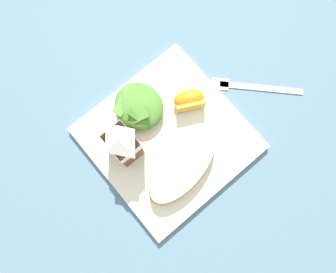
# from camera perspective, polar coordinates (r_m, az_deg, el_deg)

# --- Properties ---
(ground) EXTENTS (3.00, 3.00, 0.00)m
(ground) POSITION_cam_1_polar(r_m,az_deg,el_deg) (0.65, -0.00, -0.43)
(ground) COLOR slate
(white_plate) EXTENTS (0.28, 0.28, 0.02)m
(white_plate) POSITION_cam_1_polar(r_m,az_deg,el_deg) (0.65, -0.00, -0.30)
(white_plate) COLOR white
(white_plate) RESTS_ON ground
(cheesy_pizza_bread) EXTENTS (0.11, 0.18, 0.04)m
(cheesy_pizza_bread) POSITION_cam_1_polar(r_m,az_deg,el_deg) (0.61, 2.57, -5.30)
(cheesy_pizza_bread) COLOR tan
(cheesy_pizza_bread) RESTS_ON white_plate
(green_salad_pile) EXTENTS (0.10, 0.09, 0.05)m
(green_salad_pile) POSITION_cam_1_polar(r_m,az_deg,el_deg) (0.64, -5.08, 5.26)
(green_salad_pile) COLOR #4C8433
(green_salad_pile) RESTS_ON white_plate
(milk_carton) EXTENTS (0.06, 0.05, 0.11)m
(milk_carton) POSITION_cam_1_polar(r_m,az_deg,el_deg) (0.58, -7.87, -1.26)
(milk_carton) COLOR brown
(milk_carton) RESTS_ON white_plate
(orange_wedge_front) EXTENTS (0.06, 0.07, 0.04)m
(orange_wedge_front) POSITION_cam_1_polar(r_m,az_deg,el_deg) (0.64, 3.69, 6.37)
(orange_wedge_front) COLOR orange
(orange_wedge_front) RESTS_ON white_plate
(metal_fork) EXTENTS (0.15, 0.14, 0.01)m
(metal_fork) POSITION_cam_1_polar(r_m,az_deg,el_deg) (0.70, 13.86, 8.40)
(metal_fork) COLOR silver
(metal_fork) RESTS_ON ground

